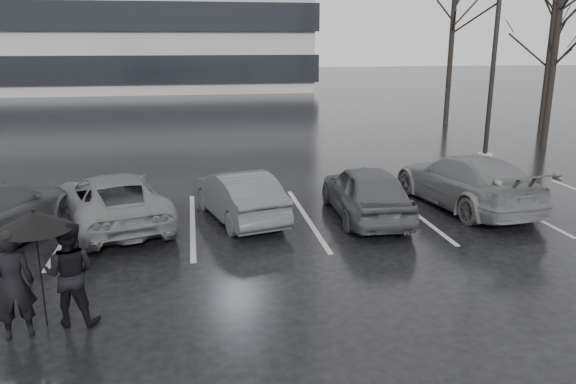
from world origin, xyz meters
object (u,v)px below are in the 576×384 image
(car_west_b, at_px, (113,200))
(tree_north, at_px, (452,40))
(car_main, at_px, (366,191))
(tree_east, at_px, (555,47))
(car_west_a, at_px, (238,195))
(car_east, at_px, (466,181))
(pedestrian_left, at_px, (12,285))
(pedestrian_right, at_px, (70,274))
(lamp_post, at_px, (496,36))
(tree_ne, at_px, (549,57))

(car_west_b, distance_m, tree_north, 21.03)
(car_main, relative_size, tree_east, 0.49)
(car_west_a, xyz_separation_m, tree_east, (13.07, 7.29, 3.39))
(car_east, bearing_deg, pedestrian_left, 20.04)
(car_east, bearing_deg, tree_east, -142.69)
(pedestrian_right, height_order, lamp_post, lamp_post)
(car_west_b, height_order, tree_north, tree_north)
(car_west_a, height_order, tree_north, tree_north)
(tree_east, bearing_deg, car_west_b, -155.65)
(car_east, bearing_deg, car_main, 0.92)
(car_west_b, bearing_deg, pedestrian_left, 64.89)
(car_east, distance_m, lamp_post, 7.61)
(car_west_a, bearing_deg, car_main, 157.64)
(pedestrian_left, relative_size, tree_north, 0.20)
(car_main, height_order, lamp_post, lamp_post)
(car_east, height_order, pedestrian_right, pedestrian_right)
(pedestrian_left, bearing_deg, car_west_a, -142.05)
(car_main, height_order, tree_north, tree_north)
(tree_ne, bearing_deg, car_main, -136.82)
(car_east, relative_size, tree_north, 0.56)
(car_east, distance_m, pedestrian_right, 10.20)
(car_east, relative_size, pedestrian_right, 2.91)
(car_main, relative_size, car_west_b, 0.87)
(car_west_b, distance_m, tree_east, 17.91)
(pedestrian_left, xyz_separation_m, tree_ne, (19.28, 16.44, 2.66))
(lamp_post, relative_size, tree_north, 1.13)
(car_east, height_order, tree_north, tree_north)
(tree_east, bearing_deg, pedestrian_right, -142.94)
(car_west_b, bearing_deg, tree_north, -153.34)
(car_west_a, xyz_separation_m, car_west_b, (-2.96, 0.04, 0.02))
(car_west_a, distance_m, car_west_b, 2.96)
(pedestrian_right, xyz_separation_m, tree_north, (15.04, 19.12, 3.43))
(car_west_b, bearing_deg, car_west_a, 162.44)
(car_west_a, bearing_deg, car_west_b, -15.85)
(lamp_post, bearing_deg, car_main, -137.02)
(pedestrian_right, bearing_deg, lamp_post, -131.00)
(lamp_post, xyz_separation_m, tree_north, (2.47, 8.64, -0.15))
(tree_north, bearing_deg, lamp_post, -105.95)
(car_west_a, distance_m, tree_east, 15.34)
(car_west_b, xyz_separation_m, pedestrian_right, (-0.02, -4.86, 0.20))
(pedestrian_left, distance_m, pedestrian_right, 0.80)
(car_main, xyz_separation_m, car_east, (2.86, 0.46, 0.03))
(tree_ne, bearing_deg, car_west_a, -144.04)
(car_west_a, distance_m, car_east, 5.98)
(lamp_post, height_order, tree_ne, lamp_post)
(tree_east, xyz_separation_m, tree_ne, (2.50, 4.00, -0.50))
(car_main, distance_m, car_west_b, 6.09)
(tree_north, bearing_deg, tree_ne, -40.60)
(car_east, relative_size, pedestrian_left, 2.86)
(car_east, xyz_separation_m, tree_ne, (9.59, 11.23, 2.80))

